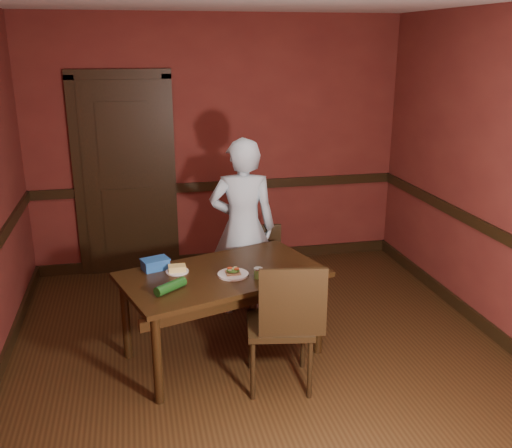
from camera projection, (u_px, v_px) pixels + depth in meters
name	position (u px, v px, depth m)	size (l,w,h in m)	color
floor	(266.00, 365.00, 4.44)	(4.00, 4.50, 0.01)	black
wall_back	(219.00, 145.00, 6.12)	(4.00, 0.02, 2.70)	maroon
wall_front	(418.00, 368.00, 1.94)	(4.00, 0.02, 2.70)	maroon
dado_back	(220.00, 186.00, 6.25)	(4.00, 0.03, 0.10)	black
dado_right	(507.00, 239.00, 4.57)	(0.03, 4.50, 0.10)	black
baseboard_back	(221.00, 257.00, 6.50)	(4.00, 0.03, 0.12)	black
baseboard_right	(493.00, 332.00, 4.82)	(0.03, 4.50, 0.12)	black
door	(125.00, 173.00, 5.97)	(1.05, 0.07, 2.20)	black
dining_table	(223.00, 314.00, 4.50)	(1.52, 0.86, 0.71)	black
chair_far	(267.00, 272.00, 5.20)	(0.38, 0.38, 0.81)	black
chair_near	(280.00, 322.00, 4.08)	(0.46, 0.46, 0.99)	black
person	(243.00, 228.00, 5.11)	(0.59, 0.39, 1.63)	silver
sandwich_plate	(233.00, 273.00, 4.33)	(0.24, 0.24, 0.06)	silver
sauce_jar	(258.00, 273.00, 4.27)	(0.07, 0.07, 0.08)	#538A39
cheese_saucer	(177.00, 269.00, 4.39)	(0.18, 0.18, 0.05)	silver
food_tub	(155.00, 264.00, 4.44)	(0.24, 0.20, 0.09)	#235BB2
wrapped_veg	(170.00, 287.00, 4.05)	(0.07, 0.07, 0.26)	#144013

